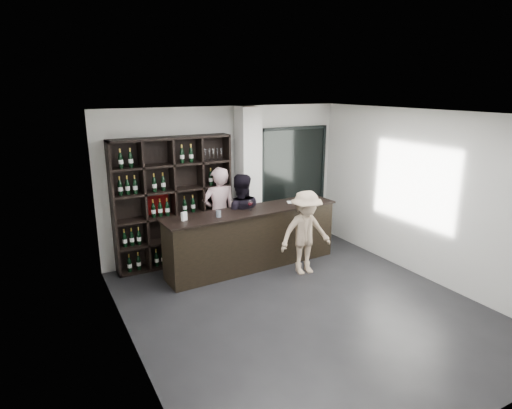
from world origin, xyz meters
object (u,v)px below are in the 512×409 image
tasting_counter (253,238)px  customer (306,233)px  wine_shelf (174,202)px  taster_black (240,218)px  taster_pink (219,214)px

tasting_counter → customer: size_ratio=2.20×
wine_shelf → customer: size_ratio=1.58×
taster_black → customer: 1.30m
tasting_counter → customer: bearing=-47.8°
taster_black → wine_shelf: bearing=-1.9°
taster_pink → tasting_counter: bearing=125.4°
taster_pink → taster_black: size_ratio=1.06×
wine_shelf → taster_black: 1.27m
taster_pink → customer: 1.73m
wine_shelf → taster_black: wine_shelf is taller
tasting_counter → taster_pink: size_ratio=1.85×
taster_pink → wine_shelf: bearing=-5.8°
wine_shelf → taster_pink: wine_shelf is taller
taster_pink → customer: size_ratio=1.19×
tasting_counter → customer: customer is taller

